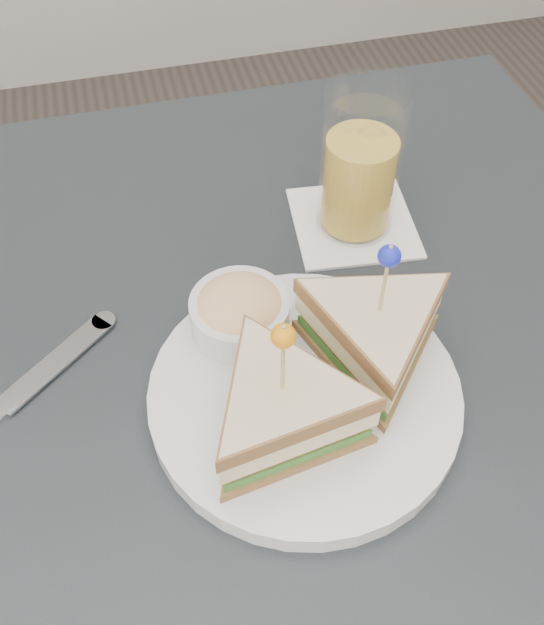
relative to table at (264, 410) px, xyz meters
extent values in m
cube|color=black|center=(0.00, 0.00, 0.06)|extent=(0.80, 0.80, 0.03)
cylinder|color=black|center=(0.35, 0.35, -0.31)|extent=(0.04, 0.04, 0.72)
cylinder|color=silver|center=(0.02, -0.05, 0.08)|extent=(0.32, 0.32, 0.01)
cylinder|color=silver|center=(0.02, -0.05, 0.09)|extent=(0.32, 0.32, 0.00)
cylinder|color=tan|center=(-0.01, -0.08, 0.18)|extent=(0.00, 0.00, 0.08)
sphere|color=orange|center=(-0.01, -0.08, 0.21)|extent=(0.02, 0.02, 0.02)
cylinder|color=tan|center=(0.08, -0.03, 0.18)|extent=(0.00, 0.00, 0.08)
sphere|color=#161FAA|center=(0.08, -0.03, 0.21)|extent=(0.02, 0.02, 0.02)
cylinder|color=silver|center=(-0.01, 0.03, 0.11)|extent=(0.11, 0.11, 0.04)
ellipsoid|color=#E0B772|center=(-0.01, 0.03, 0.12)|extent=(0.09, 0.09, 0.03)
cube|color=silver|center=(-0.17, 0.04, 0.08)|extent=(0.10, 0.09, 0.00)
cylinder|color=silver|center=(-0.12, 0.07, 0.08)|extent=(0.03, 0.03, 0.00)
cube|color=white|center=(0.13, 0.14, 0.08)|extent=(0.13, 0.13, 0.00)
cylinder|color=gold|center=(0.13, 0.14, 0.13)|extent=(0.07, 0.07, 0.09)
cylinder|color=white|center=(0.13, 0.14, 0.15)|extent=(0.08, 0.08, 0.15)
cube|color=white|center=(0.14, 0.15, 0.17)|extent=(0.02, 0.02, 0.02)
cube|color=white|center=(0.11, 0.14, 0.17)|extent=(0.02, 0.02, 0.02)
camera|label=1|loc=(-0.08, -0.33, 0.55)|focal=40.00mm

